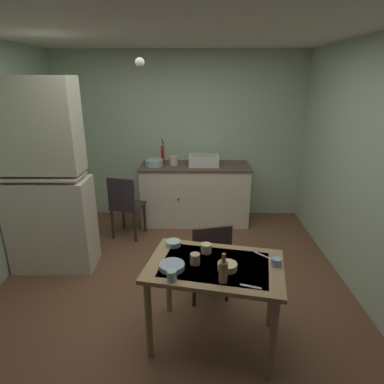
% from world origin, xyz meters
% --- Properties ---
extents(ground_plane, '(5.26, 5.26, 0.00)m').
position_xyz_m(ground_plane, '(0.00, 0.00, 0.00)').
color(ground_plane, brown).
extents(wall_back, '(3.90, 0.10, 2.54)m').
position_xyz_m(wall_back, '(0.00, 2.18, 1.27)').
color(wall_back, '#B6CEAE').
rests_on(wall_back, ground).
extents(wall_right, '(0.10, 4.36, 2.54)m').
position_xyz_m(wall_right, '(1.95, 0.00, 1.27)').
color(wall_right, '#B2CCAE').
rests_on(wall_right, ground).
extents(ceiling_slab, '(3.90, 4.36, 0.10)m').
position_xyz_m(ceiling_slab, '(0.00, 0.00, 2.59)').
color(ceiling_slab, silver).
extents(hutch_cabinet, '(0.92, 0.44, 2.17)m').
position_xyz_m(hutch_cabinet, '(-1.42, 0.50, 1.02)').
color(hutch_cabinet, beige).
rests_on(hutch_cabinet, ground).
extents(counter_cabinet, '(1.63, 0.64, 0.91)m').
position_xyz_m(counter_cabinet, '(0.23, 1.81, 0.46)').
color(counter_cabinet, beige).
rests_on(counter_cabinet, ground).
extents(sink_basin, '(0.44, 0.34, 0.15)m').
position_xyz_m(sink_basin, '(0.36, 1.81, 0.99)').
color(sink_basin, white).
rests_on(sink_basin, counter_cabinet).
extents(hand_pump, '(0.05, 0.27, 0.39)m').
position_xyz_m(hand_pump, '(-0.25, 1.86, 1.08)').
color(hand_pump, '#B21E19').
rests_on(hand_pump, counter_cabinet).
extents(mixing_bowl_counter, '(0.26, 0.26, 0.09)m').
position_xyz_m(mixing_bowl_counter, '(-0.37, 1.76, 0.96)').
color(mixing_bowl_counter, '#ADD1C1').
rests_on(mixing_bowl_counter, counter_cabinet).
extents(stoneware_crock, '(0.12, 0.12, 0.13)m').
position_xyz_m(stoneware_crock, '(-0.08, 1.82, 0.97)').
color(stoneware_crock, beige).
rests_on(stoneware_crock, counter_cabinet).
extents(dining_table, '(1.18, 0.88, 0.75)m').
position_xyz_m(dining_table, '(0.40, -0.67, 0.64)').
color(dining_table, '#A58458').
rests_on(dining_table, ground).
extents(chair_far_side, '(0.48, 0.48, 0.85)m').
position_xyz_m(chair_far_side, '(0.37, -0.09, 0.46)').
color(chair_far_side, '#302623').
rests_on(chair_far_side, ground).
extents(chair_by_counter, '(0.48, 0.48, 0.90)m').
position_xyz_m(chair_by_counter, '(-0.72, 1.25, 0.48)').
color(chair_by_counter, '#332A29').
rests_on(chair_by_counter, ground).
extents(serving_bowl_wide, '(0.15, 0.15, 0.05)m').
position_xyz_m(serving_bowl_wide, '(0.49, -0.74, 0.77)').
color(serving_bowl_wide, beige).
rests_on(serving_bowl_wide, dining_table).
extents(soup_bowl_small, '(0.20, 0.20, 0.04)m').
position_xyz_m(soup_bowl_small, '(0.06, -0.73, 0.77)').
color(soup_bowl_small, '#9EB2C6').
rests_on(soup_bowl_small, dining_table).
extents(sauce_dish, '(0.13, 0.13, 0.04)m').
position_xyz_m(sauce_dish, '(0.05, -0.36, 0.77)').
color(sauce_dish, '#ADD1C1').
rests_on(sauce_dish, dining_table).
extents(teacup_cream, '(0.08, 0.08, 0.06)m').
position_xyz_m(teacup_cream, '(0.88, -0.68, 0.78)').
color(teacup_cream, '#9EB2C6').
rests_on(teacup_cream, dining_table).
extents(teacup_mint, '(0.09, 0.09, 0.08)m').
position_xyz_m(teacup_mint, '(0.33, -0.49, 0.79)').
color(teacup_mint, beige).
rests_on(teacup_mint, dining_table).
extents(mug_tall, '(0.08, 0.08, 0.09)m').
position_xyz_m(mug_tall, '(0.24, -0.66, 0.79)').
color(mug_tall, tan).
rests_on(mug_tall, dining_table).
extents(mug_dark, '(0.07, 0.07, 0.08)m').
position_xyz_m(mug_dark, '(0.07, -0.89, 0.79)').
color(mug_dark, '#ADD1C1').
rests_on(mug_dark, dining_table).
extents(glass_bottle, '(0.06, 0.06, 0.23)m').
position_xyz_m(glass_bottle, '(0.44, -0.90, 0.84)').
color(glass_bottle, olive).
rests_on(glass_bottle, dining_table).
extents(table_knife, '(0.14, 0.14, 0.00)m').
position_xyz_m(table_knife, '(0.81, -0.54, 0.75)').
color(table_knife, silver).
rests_on(table_knife, dining_table).
extents(teaspoon_near_bowl, '(0.15, 0.07, 0.00)m').
position_xyz_m(teaspoon_near_bowl, '(0.63, -0.96, 0.75)').
color(teaspoon_near_bowl, beige).
rests_on(teaspoon_near_bowl, dining_table).
extents(pendant_bulb, '(0.08, 0.08, 0.08)m').
position_xyz_m(pendant_bulb, '(-0.22, -0.04, 2.26)').
color(pendant_bulb, '#F9EFCC').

